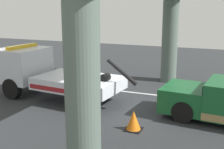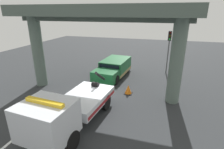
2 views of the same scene
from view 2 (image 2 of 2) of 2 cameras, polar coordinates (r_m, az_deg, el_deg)
ground_plane at (r=13.39m, az=-5.00°, el=-7.33°), size 60.00×40.00×0.10m
lane_stripe_west at (r=19.32m, az=-4.97°, el=1.53°), size 2.60×0.16×0.01m
lane_stripe_mid at (r=14.30m, az=-13.69°, el=-5.77°), size 2.60×0.16×0.01m
lane_stripe_east at (r=10.38m, az=-31.05°, el=-19.07°), size 2.60×0.16×0.01m
tow_truck_white at (r=9.63m, az=-14.55°, el=-11.07°), size 7.33×2.93×2.46m
towed_van_green at (r=17.15m, az=0.53°, el=1.95°), size 5.37×2.64×1.58m
overpass_structure at (r=12.73m, az=-4.31°, el=16.81°), size 3.60×12.78×6.45m
traffic_light_near at (r=18.28m, az=18.01°, el=9.63°), size 0.39×0.32×4.26m
traffic_cone_orange at (r=13.69m, az=5.30°, el=-4.89°), size 0.60×0.60×0.71m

